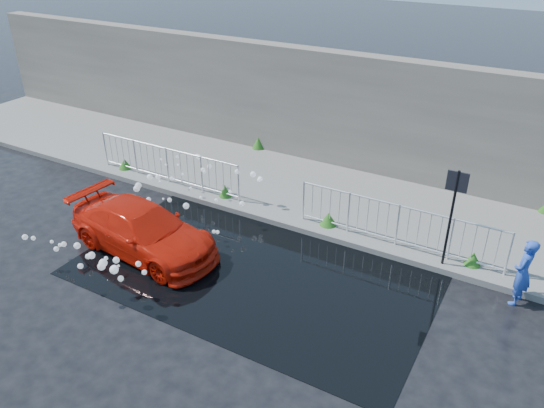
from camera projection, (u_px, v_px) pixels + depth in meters
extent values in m
plane|color=black|center=(214.00, 285.00, 11.69)|extent=(90.00, 90.00, 0.00)
cube|color=slate|center=(313.00, 192.00, 15.47)|extent=(30.00, 4.00, 0.15)
cube|color=slate|center=(280.00, 222.00, 13.94)|extent=(30.00, 0.25, 0.16)
cube|color=#5C554E|center=(346.00, 111.00, 16.27)|extent=(30.00, 0.60, 3.50)
cube|color=black|center=(257.00, 269.00, 12.23)|extent=(8.00, 5.00, 0.01)
cylinder|color=black|center=(450.00, 222.00, 11.63)|extent=(0.06, 0.06, 2.50)
cube|color=black|center=(457.00, 182.00, 11.15)|extent=(0.45, 0.04, 0.45)
cylinder|color=silver|center=(105.00, 149.00, 16.73)|extent=(0.05, 0.05, 1.10)
cylinder|color=silver|center=(239.00, 183.00, 14.56)|extent=(0.05, 0.05, 1.10)
cylinder|color=silver|center=(166.00, 148.00, 15.40)|extent=(5.00, 0.04, 0.04)
cylinder|color=silver|center=(169.00, 178.00, 15.85)|extent=(5.00, 0.04, 0.04)
cylinder|color=silver|center=(304.00, 200.00, 13.69)|extent=(0.05, 0.05, 1.10)
cylinder|color=silver|center=(509.00, 254.00, 11.52)|extent=(0.05, 0.05, 1.10)
cylinder|color=silver|center=(400.00, 206.00, 12.36)|extent=(5.00, 0.04, 0.04)
cylinder|color=silver|center=(395.00, 240.00, 12.82)|extent=(5.00, 0.04, 0.04)
cone|color=#1C5516|center=(125.00, 164.00, 16.65)|extent=(0.40, 0.40, 0.33)
cone|color=#1C5516|center=(225.00, 191.00, 15.00)|extent=(0.36, 0.36, 0.34)
cone|color=#1C5516|center=(328.00, 219.00, 13.61)|extent=(0.44, 0.44, 0.35)
cone|color=#1C5516|center=(473.00, 259.00, 12.05)|extent=(0.38, 0.38, 0.33)
cone|color=#1C5516|center=(258.00, 143.00, 18.09)|extent=(0.42, 0.42, 0.40)
sphere|color=white|center=(144.00, 216.00, 13.99)|extent=(0.15, 0.15, 0.15)
sphere|color=white|center=(242.00, 204.00, 13.52)|extent=(0.14, 0.14, 0.14)
sphere|color=white|center=(149.00, 200.00, 14.28)|extent=(0.13, 0.13, 0.13)
sphere|color=white|center=(183.00, 174.00, 14.75)|extent=(0.08, 0.08, 0.08)
sphere|color=white|center=(204.00, 172.00, 14.58)|extent=(0.08, 0.08, 0.08)
sphere|color=white|center=(214.00, 232.00, 12.92)|extent=(0.10, 0.10, 0.10)
sphere|color=white|center=(253.00, 174.00, 14.29)|extent=(0.16, 0.16, 0.16)
sphere|color=white|center=(186.00, 206.00, 13.63)|extent=(0.17, 0.17, 0.17)
sphere|color=white|center=(161.00, 159.00, 15.39)|extent=(0.07, 0.07, 0.07)
sphere|color=white|center=(209.00, 166.00, 14.94)|extent=(0.14, 0.14, 0.14)
sphere|color=white|center=(216.00, 200.00, 13.86)|extent=(0.10, 0.10, 0.10)
sphere|color=white|center=(138.00, 186.00, 14.58)|extent=(0.18, 0.18, 0.18)
sphere|color=white|center=(261.00, 179.00, 14.14)|extent=(0.13, 0.13, 0.13)
sphere|color=white|center=(174.00, 179.00, 14.45)|extent=(0.06, 0.06, 0.06)
sphere|color=white|center=(201.00, 198.00, 13.97)|extent=(0.09, 0.09, 0.09)
sphere|color=white|center=(154.00, 225.00, 13.47)|extent=(0.13, 0.13, 0.13)
sphere|color=white|center=(177.00, 156.00, 15.38)|extent=(0.10, 0.10, 0.10)
sphere|color=white|center=(199.00, 157.00, 15.23)|extent=(0.15, 0.15, 0.15)
sphere|color=white|center=(203.00, 170.00, 14.72)|extent=(0.13, 0.13, 0.13)
sphere|color=white|center=(237.00, 172.00, 14.33)|extent=(0.13, 0.13, 0.13)
sphere|color=white|center=(259.00, 180.00, 14.15)|extent=(0.10, 0.10, 0.10)
sphere|color=white|center=(178.00, 165.00, 15.02)|extent=(0.07, 0.07, 0.07)
sphere|color=white|center=(160.00, 182.00, 14.75)|extent=(0.07, 0.07, 0.07)
sphere|color=white|center=(144.00, 214.00, 13.89)|extent=(0.08, 0.08, 0.08)
sphere|color=white|center=(163.00, 199.00, 14.32)|extent=(0.06, 0.06, 0.06)
sphere|color=white|center=(218.00, 232.00, 13.15)|extent=(0.10, 0.10, 0.10)
sphere|color=white|center=(158.00, 177.00, 14.78)|extent=(0.14, 0.14, 0.14)
sphere|color=white|center=(171.00, 178.00, 14.51)|extent=(0.11, 0.11, 0.11)
sphere|color=white|center=(230.00, 192.00, 13.63)|extent=(0.09, 0.09, 0.09)
sphere|color=white|center=(137.00, 189.00, 14.68)|extent=(0.18, 0.18, 0.18)
sphere|color=white|center=(170.00, 200.00, 14.03)|extent=(0.12, 0.12, 0.12)
sphere|color=white|center=(191.00, 188.00, 14.26)|extent=(0.07, 0.07, 0.07)
sphere|color=white|center=(260.00, 179.00, 14.29)|extent=(0.12, 0.12, 0.12)
sphere|color=white|center=(197.00, 155.00, 15.40)|extent=(0.09, 0.09, 0.09)
sphere|color=white|center=(150.00, 177.00, 14.73)|extent=(0.16, 0.16, 0.16)
sphere|color=white|center=(166.00, 165.00, 15.19)|extent=(0.07, 0.07, 0.07)
sphere|color=white|center=(25.00, 237.00, 11.87)|extent=(0.13, 0.13, 0.13)
sphere|color=white|center=(33.00, 238.00, 11.87)|extent=(0.10, 0.10, 0.10)
sphere|color=white|center=(77.00, 246.00, 11.93)|extent=(0.15, 0.15, 0.15)
sphere|color=white|center=(64.00, 244.00, 12.16)|extent=(0.13, 0.13, 0.13)
sphere|color=white|center=(60.00, 245.00, 12.26)|extent=(0.09, 0.09, 0.09)
sphere|color=white|center=(106.00, 258.00, 11.81)|extent=(0.09, 0.09, 0.09)
sphere|color=white|center=(101.00, 266.00, 11.02)|extent=(0.17, 0.17, 0.17)
sphere|color=white|center=(114.00, 270.00, 10.40)|extent=(0.18, 0.18, 0.18)
sphere|color=white|center=(138.00, 264.00, 11.54)|extent=(0.13, 0.13, 0.13)
sphere|color=white|center=(92.00, 255.00, 11.37)|extent=(0.16, 0.16, 0.16)
sphere|color=white|center=(144.00, 272.00, 10.85)|extent=(0.11, 0.11, 0.11)
sphere|color=white|center=(115.00, 269.00, 11.11)|extent=(0.16, 0.16, 0.16)
sphere|color=white|center=(56.00, 249.00, 11.05)|extent=(0.11, 0.11, 0.11)
sphere|color=white|center=(52.00, 242.00, 12.41)|extent=(0.09, 0.09, 0.09)
sphere|color=white|center=(121.00, 279.00, 10.50)|extent=(0.12, 0.12, 0.12)
sphere|color=white|center=(80.00, 266.00, 10.76)|extent=(0.12, 0.12, 0.12)
sphere|color=white|center=(88.00, 256.00, 12.24)|extent=(0.13, 0.13, 0.13)
sphere|color=white|center=(116.00, 260.00, 10.95)|extent=(0.14, 0.14, 0.14)
sphere|color=white|center=(103.00, 263.00, 10.70)|extent=(0.17, 0.17, 0.17)
sphere|color=white|center=(119.00, 266.00, 11.95)|extent=(0.06, 0.06, 0.06)
imported|color=red|center=(143.00, 230.00, 12.63)|extent=(4.15, 2.03, 1.16)
imported|color=#2448B7|center=(523.00, 272.00, 10.83)|extent=(0.46, 0.61, 1.52)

